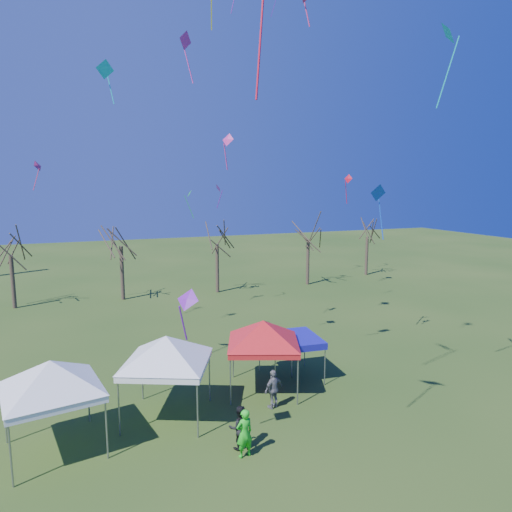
{
  "coord_description": "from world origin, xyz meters",
  "views": [
    {
      "loc": [
        -5.69,
        -15.59,
        9.72
      ],
      "look_at": [
        1.6,
        3.0,
        6.64
      ],
      "focal_mm": 32.0,
      "sensor_mm": 36.0,
      "label": 1
    }
  ],
  "objects": [
    {
      "name": "kite_1",
      "position": [
        -2.45,
        -1.07,
        5.96
      ],
      "size": [
        0.97,
        0.98,
        1.84
      ],
      "rotation": [
        0.0,
        0.0,
        5.49
      ],
      "color": "#7218A9",
      "rests_on": "ground"
    },
    {
      "name": "kite_0",
      "position": [
        8.03,
        -0.95,
        15.48
      ],
      "size": [
        1.06,
        1.15,
        3.29
      ],
      "rotation": [
        0.0,
        0.0,
        0.95
      ],
      "color": "#0CBBB9",
      "rests_on": "ground"
    },
    {
      "name": "kite_19",
      "position": [
        4.47,
        18.15,
        9.51
      ],
      "size": [
        0.51,
        0.71,
        1.89
      ],
      "rotation": [
        0.0,
        0.0,
        1.6
      ],
      "color": "#65169E",
      "rests_on": "ground"
    },
    {
      "name": "kite_13",
      "position": [
        -8.26,
        22.99,
        11.18
      ],
      "size": [
        0.87,
        0.99,
        2.26
      ],
      "rotation": [
        0.0,
        0.0,
        1.03
      ],
      "color": "#D83065",
      "rests_on": "ground"
    },
    {
      "name": "person_dark",
      "position": [
        -0.51,
        -0.69,
        0.84
      ],
      "size": [
        0.89,
        0.74,
        1.67
      ],
      "primitive_type": "imported",
      "rotation": [
        0.0,
        0.0,
        3.0
      ],
      "color": "black",
      "rests_on": "ground"
    },
    {
      "name": "tent_red",
      "position": [
        2.18,
        3.54,
        3.23
      ],
      "size": [
        4.24,
        4.24,
        4.0
      ],
      "rotation": [
        0.0,
        0.0,
        -0.36
      ],
      "color": "gray",
      "rests_on": "ground"
    },
    {
      "name": "person_green",
      "position": [
        -0.51,
        -1.23,
        0.9
      ],
      "size": [
        0.73,
        0.55,
        1.8
      ],
      "primitive_type": "imported",
      "rotation": [
        0.0,
        0.0,
        3.33
      ],
      "color": "#21D322",
      "rests_on": "ground"
    },
    {
      "name": "kite_17",
      "position": [
        11.16,
        7.37,
        9.27
      ],
      "size": [
        1.09,
        0.65,
        3.36
      ],
      "rotation": [
        0.0,
        0.0,
        3.15
      ],
      "color": "blue",
      "rests_on": "ground"
    },
    {
      "name": "tree_5",
      "position": [
        23.72,
        26.07,
        5.73
      ],
      "size": [
        3.39,
        3.39,
        7.46
      ],
      "color": "#3D2D21",
      "rests_on": "ground"
    },
    {
      "name": "person_grey",
      "position": [
        1.94,
        1.75,
        0.88
      ],
      "size": [
        1.11,
        0.76,
        1.75
      ],
      "primitive_type": "imported",
      "rotation": [
        0.0,
        0.0,
        3.5
      ],
      "color": "slate",
      "rests_on": "ground"
    },
    {
      "name": "kite_12",
      "position": [
        17.31,
        20.25,
        10.3
      ],
      "size": [
        0.56,
        0.88,
        2.7
      ],
      "rotation": [
        0.0,
        0.0,
        5.11
      ],
      "color": "red",
      "rests_on": "ground"
    },
    {
      "name": "ground",
      "position": [
        0.0,
        0.0,
        0.0
      ],
      "size": [
        140.0,
        140.0,
        0.0
      ],
      "primitive_type": "plane",
      "color": "#284616",
      "rests_on": "ground"
    },
    {
      "name": "tent_white_west",
      "position": [
        -6.9,
        1.67,
        3.27
      ],
      "size": [
        4.52,
        4.52,
        4.05
      ],
      "rotation": [
        0.0,
        0.0,
        0.18
      ],
      "color": "gray",
      "rests_on": "ground"
    },
    {
      "name": "kite_11",
      "position": [
        -3.59,
        15.46,
        16.85
      ],
      "size": [
        1.29,
        0.91,
        2.68
      ],
      "rotation": [
        0.0,
        0.0,
        3.53
      ],
      "color": "#0ECCD3",
      "rests_on": "ground"
    },
    {
      "name": "tent_blue",
      "position": [
        4.05,
        4.37,
        1.99
      ],
      "size": [
        2.98,
        2.98,
        2.17
      ],
      "rotation": [
        0.0,
        0.0,
        -0.09
      ],
      "color": "gray",
      "rests_on": "ground"
    },
    {
      "name": "kite_24",
      "position": [
        0.06,
        9.24,
        17.19
      ],
      "size": [
        0.95,
        0.86,
        2.63
      ],
      "rotation": [
        0.0,
        0.0,
        3.84
      ],
      "color": "#DE319A",
      "rests_on": "ground"
    },
    {
      "name": "tree_2",
      "position": [
        -2.37,
        24.38,
        6.29
      ],
      "size": [
        3.71,
        3.71,
        8.18
      ],
      "color": "#3D2D21",
      "rests_on": "ground"
    },
    {
      "name": "kite_18",
      "position": [
        1.92,
        7.93,
        12.08
      ],
      "size": [
        0.69,
        0.79,
        1.93
      ],
      "rotation": [
        0.0,
        0.0,
        5.32
      ],
      "color": "#CA2D88",
      "rests_on": "ground"
    },
    {
      "name": "tree_3",
      "position": [
        6.03,
        24.04,
        6.08
      ],
      "size": [
        3.59,
        3.59,
        7.91
      ],
      "color": "#3D2D21",
      "rests_on": "ground"
    },
    {
      "name": "tent_white_mid",
      "position": [
        -2.55,
        2.65,
        3.33
      ],
      "size": [
        4.38,
        4.38,
        4.13
      ],
      "rotation": [
        0.0,
        0.0,
        -0.42
      ],
      "color": "gray",
      "rests_on": "ground"
    },
    {
      "name": "tree_1",
      "position": [
        -10.77,
        24.65,
        5.79
      ],
      "size": [
        3.42,
        3.42,
        7.54
      ],
      "color": "#3D2D21",
      "rests_on": "ground"
    },
    {
      "name": "kite_22",
      "position": [
        3.06,
        21.9,
        8.98
      ],
      "size": [
        0.77,
        0.81,
        2.42
      ],
      "rotation": [
        0.0,
        0.0,
        4.57
      ],
      "color": "#179926",
      "rests_on": "ground"
    },
    {
      "name": "tree_4",
      "position": [
        15.36,
        24.0,
        6.06
      ],
      "size": [
        3.58,
        3.58,
        7.89
      ],
      "color": "#3D2D21",
      "rests_on": "ground"
    }
  ]
}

